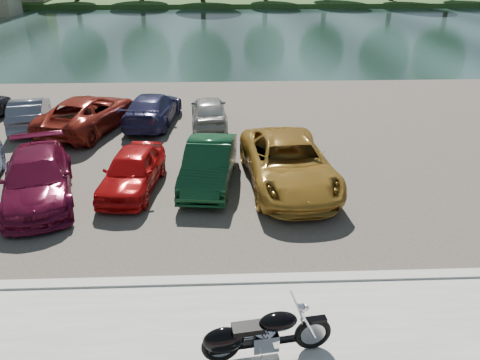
# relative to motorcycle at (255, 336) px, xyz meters

# --- Properties ---
(ground) EXTENTS (200.00, 200.00, 0.00)m
(ground) POSITION_rel_motorcycle_xyz_m (0.11, 0.15, -0.56)
(ground) COLOR #595447
(ground) RESTS_ON ground
(kerb) EXTENTS (60.00, 0.30, 0.14)m
(kerb) POSITION_rel_motorcycle_xyz_m (0.11, 2.15, -0.49)
(kerb) COLOR #A3A099
(kerb) RESTS_ON ground
(parking_lot) EXTENTS (60.00, 18.00, 0.04)m
(parking_lot) POSITION_rel_motorcycle_xyz_m (0.11, 11.15, -0.54)
(parking_lot) COLOR #3E3932
(parking_lot) RESTS_ON ground
(river) EXTENTS (120.00, 40.00, 0.00)m
(river) POSITION_rel_motorcycle_xyz_m (0.11, 40.15, -0.56)
(river) COLOR black
(river) RESTS_ON ground
(motorcycle) EXTENTS (2.32, 0.77, 1.05)m
(motorcycle) POSITION_rel_motorcycle_xyz_m (0.00, 0.00, 0.00)
(motorcycle) COLOR black
(motorcycle) RESTS_ON promenade
(car_3) EXTENTS (3.12, 4.94, 1.33)m
(car_3) POSITION_rel_motorcycle_xyz_m (-5.85, 6.25, 0.15)
(car_3) COLOR #5C0D28
(car_3) RESTS_ON parking_lot
(car_4) EXTENTS (1.87, 3.79, 1.24)m
(car_4) POSITION_rel_motorcycle_xyz_m (-3.23, 6.79, 0.10)
(car_4) COLOR #AD0B0C
(car_4) RESTS_ON parking_lot
(car_5) EXTENTS (1.85, 4.14, 1.32)m
(car_5) POSITION_rel_motorcycle_xyz_m (-0.93, 7.11, 0.14)
(car_5) COLOR #0F371C
(car_5) RESTS_ON parking_lot
(car_6) EXTENTS (2.88, 5.49, 1.48)m
(car_6) POSITION_rel_motorcycle_xyz_m (1.49, 6.91, 0.22)
(car_6) COLOR #A87826
(car_6) RESTS_ON parking_lot
(car_9) EXTENTS (2.12, 3.94, 1.23)m
(car_9) POSITION_rel_motorcycle_xyz_m (-8.40, 12.72, 0.09)
(car_9) COLOR #565B68
(car_9) RESTS_ON parking_lot
(car_10) EXTENTS (3.64, 5.51, 1.41)m
(car_10) POSITION_rel_motorcycle_xyz_m (-5.91, 12.32, 0.18)
(car_10) COLOR maroon
(car_10) RESTS_ON parking_lot
(car_11) EXTENTS (2.32, 4.59, 1.28)m
(car_11) POSITION_rel_motorcycle_xyz_m (-3.41, 13.03, 0.12)
(car_11) COLOR #292950
(car_11) RESTS_ON parking_lot
(car_12) EXTENTS (1.65, 3.67, 1.22)m
(car_12) POSITION_rel_motorcycle_xyz_m (-1.04, 12.77, 0.09)
(car_12) COLOR #A09F9B
(car_12) RESTS_ON parking_lot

